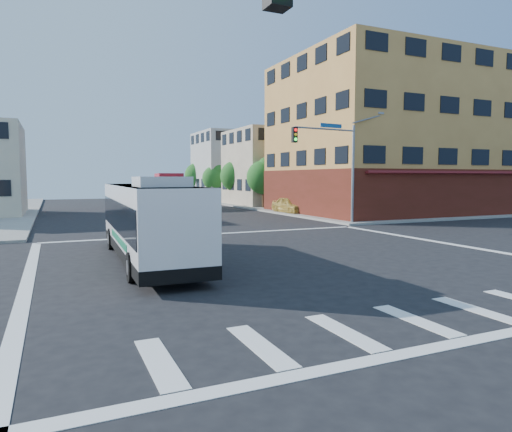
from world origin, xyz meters
name	(u,v)px	position (x,y,z in m)	size (l,w,h in m)	color
ground	(291,260)	(0.00, 0.00, 0.00)	(120.00, 120.00, 0.00)	black
sidewalk_ne	(391,201)	(35.00, 35.00, 0.07)	(50.00, 50.00, 0.15)	gray
corner_building_ne	(385,150)	(19.99, 18.48, 5.89)	(18.10, 15.44, 14.00)	#C79047
building_east_near	(281,168)	(16.98, 33.98, 4.51)	(12.06, 10.06, 9.00)	#BFB092
building_east_far	(239,166)	(16.98, 47.98, 5.01)	(12.06, 10.06, 10.00)	#A6A6A1
signal_mast_ne	(334,153)	(9.08, 10.62, 4.98)	(7.91, 1.13, 8.07)	gray
signal_mast_sw	(0,12)	(-9.08, -10.64, 4.98)	(7.91, 1.01, 8.07)	gray
street_tree_a	(264,175)	(11.90, 27.92, 3.59)	(3.60, 3.60, 5.53)	#3A2815
street_tree_b	(237,174)	(11.90, 35.92, 3.75)	(3.80, 3.80, 5.79)	#3A2815
street_tree_c	(215,177)	(11.90, 43.92, 3.46)	(3.40, 3.40, 5.29)	#3A2815
street_tree_d	(198,174)	(11.90, 51.92, 3.88)	(4.00, 4.00, 6.03)	#3A2815
transit_bus	(148,220)	(-5.22, 2.22, 1.64)	(2.76, 11.41, 3.36)	black
box_truck	(170,191)	(2.90, 32.91, 1.84)	(3.40, 8.64, 3.79)	#242328
parked_car	(290,205)	(11.33, 21.06, 0.79)	(1.86, 4.63, 1.58)	gold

